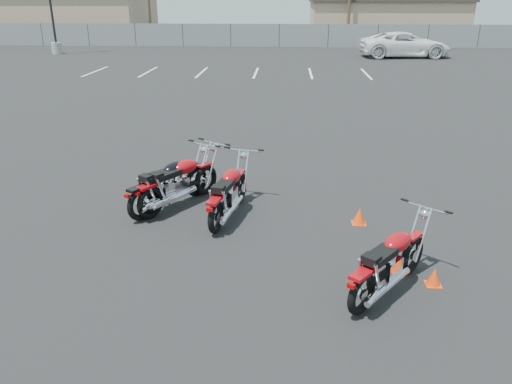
# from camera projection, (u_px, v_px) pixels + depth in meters

# --- Properties ---
(ground) EXTENTS (120.00, 120.00, 0.00)m
(ground) POSITION_uv_depth(u_px,v_px,m) (243.00, 239.00, 8.72)
(ground) COLOR black
(ground) RESTS_ON ground
(motorcycle_front_red) EXTENTS (1.62, 2.11, 1.11)m
(motorcycle_front_red) POSITION_uv_depth(u_px,v_px,m) (179.00, 182.00, 9.93)
(motorcycle_front_red) COLOR black
(motorcycle_front_red) RESTS_ON ground
(motorcycle_second_black) EXTENTS (1.58, 2.10, 1.10)m
(motorcycle_second_black) POSITION_uv_depth(u_px,v_px,m) (170.00, 184.00, 9.85)
(motorcycle_second_black) COLOR black
(motorcycle_second_black) RESTS_ON ground
(motorcycle_third_red) EXTENTS (0.92, 2.18, 1.07)m
(motorcycle_third_red) POSITION_uv_depth(u_px,v_px,m) (229.00, 193.00, 9.44)
(motorcycle_third_red) COLOR black
(motorcycle_third_red) RESTS_ON ground
(motorcycle_rear_red) EXTENTS (1.65, 1.88, 1.04)m
(motorcycle_rear_red) POSITION_uv_depth(u_px,v_px,m) (390.00, 263.00, 7.00)
(motorcycle_rear_red) COLOR black
(motorcycle_rear_red) RESTS_ON ground
(training_cone_near) EXTENTS (0.26, 0.26, 0.31)m
(training_cone_near) POSITION_uv_depth(u_px,v_px,m) (359.00, 216.00, 9.25)
(training_cone_near) COLOR #FF430D
(training_cone_near) RESTS_ON ground
(training_cone_far) EXTENTS (0.22, 0.22, 0.27)m
(training_cone_far) POSITION_uv_depth(u_px,v_px,m) (434.00, 277.00, 7.29)
(training_cone_far) COLOR #FF430D
(training_cone_far) RESTS_ON ground
(light_pole_west) EXTENTS (0.80, 0.70, 9.37)m
(light_pole_west) POSITION_uv_depth(u_px,v_px,m) (53.00, 19.00, 35.36)
(light_pole_west) COLOR #989690
(light_pole_west) RESTS_ON ground
(chainlink_fence) EXTENTS (80.06, 0.06, 1.80)m
(chainlink_fence) POSITION_uv_depth(u_px,v_px,m) (279.00, 35.00, 40.88)
(chainlink_fence) COLOR slate
(chainlink_fence) RESTS_ON ground
(tan_building_west) EXTENTS (18.40, 10.40, 4.30)m
(tan_building_west) POSITION_uv_depth(u_px,v_px,m) (53.00, 15.00, 48.16)
(tan_building_west) COLOR tan
(tan_building_west) RESTS_ON ground
(tan_building_east) EXTENTS (14.40, 9.40, 3.70)m
(tan_building_east) POSITION_uv_depth(u_px,v_px,m) (384.00, 19.00, 48.31)
(tan_building_east) COLOR tan
(tan_building_east) RESTS_ON ground
(parking_line_stripes) EXTENTS (15.12, 4.00, 0.01)m
(parking_line_stripes) POSITION_uv_depth(u_px,v_px,m) (229.00, 73.00, 27.43)
(parking_line_stripes) COLOR silver
(parking_line_stripes) RESTS_ON ground
(white_van) EXTENTS (3.34, 7.12, 2.63)m
(white_van) POSITION_uv_depth(u_px,v_px,m) (406.00, 37.00, 33.80)
(white_van) COLOR white
(white_van) RESTS_ON ground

